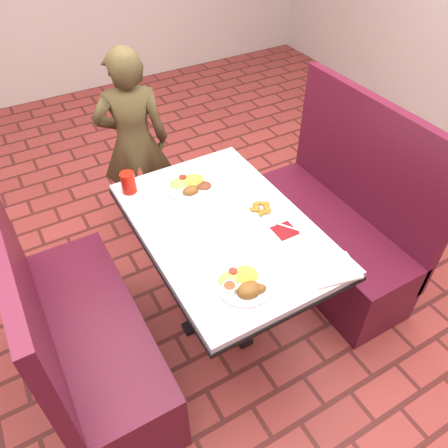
{
  "coord_description": "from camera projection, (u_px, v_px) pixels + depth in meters",
  "views": [
    {
      "loc": [
        -0.81,
        -1.42,
        2.24
      ],
      "look_at": [
        0.0,
        0.0,
        0.75
      ],
      "focal_mm": 35.0,
      "sensor_mm": 36.0,
      "label": 1
    }
  ],
  "objects": [
    {
      "name": "paper_napkin",
      "position": [
        333.0,
        270.0,
        1.97
      ],
      "size": [
        0.25,
        0.21,
        0.01
      ],
      "primitive_type": "cube",
      "rotation": [
        0.0,
        0.0,
        -0.22
      ],
      "color": "silver",
      "rests_on": "dining_table"
    },
    {
      "name": "fork_utensil",
      "position": [
        249.0,
        287.0,
        1.89
      ],
      "size": [
        0.09,
        0.15,
        0.0
      ],
      "primitive_type": "cube",
      "rotation": [
        0.0,
        0.0,
        -0.51
      ],
      "color": "silver",
      "rests_on": "dining_table"
    },
    {
      "name": "knife_utensil",
      "position": [
        240.0,
        273.0,
        1.95
      ],
      "size": [
        0.08,
        0.14,
        0.0
      ],
      "primitive_type": "cube",
      "rotation": [
        0.0,
        0.0,
        0.46
      ],
      "color": "silver",
      "rests_on": "dining_table"
    },
    {
      "name": "red_tumbler",
      "position": [
        128.0,
        183.0,
        2.37
      ],
      "size": [
        0.08,
        0.08,
        0.12
      ],
      "primitive_type": "cylinder",
      "color": "red",
      "rests_on": "dining_table"
    },
    {
      "name": "diner_person",
      "position": [
        134.0,
        143.0,
        2.94
      ],
      "size": [
        0.55,
        0.43,
        1.32
      ],
      "primitive_type": "imported",
      "rotation": [
        0.0,
        0.0,
        2.88
      ],
      "color": "brown",
      "rests_on": "ground"
    },
    {
      "name": "plantain_plate",
      "position": [
        261.0,
        209.0,
        2.28
      ],
      "size": [
        0.18,
        0.18,
        0.03
      ],
      "rotation": [
        0.0,
        0.0,
        0.01
      ],
      "color": "white",
      "rests_on": "dining_table"
    },
    {
      "name": "lettuce_shreds",
      "position": [
        225.0,
        215.0,
        2.26
      ],
      "size": [
        0.28,
        0.32,
        0.0
      ],
      "primitive_type": null,
      "color": "#83B749",
      "rests_on": "dining_table"
    },
    {
      "name": "booth_bench_right",
      "position": [
        332.0,
        231.0,
        2.79
      ],
      "size": [
        0.47,
        1.2,
        1.17
      ],
      "color": "#581428",
      "rests_on": "ground"
    },
    {
      "name": "spoon_utensil",
      "position": [
        288.0,
        227.0,
        2.19
      ],
      "size": [
        0.08,
        0.11,
        0.0
      ],
      "primitive_type": "cube",
      "rotation": [
        0.0,
        0.0,
        0.6
      ],
      "color": "silver",
      "rests_on": "dining_table"
    },
    {
      "name": "booth_bench_left",
      "position": [
        87.0,
        338.0,
        2.2
      ],
      "size": [
        0.47,
        1.2,
        1.17
      ],
      "color": "#581428",
      "rests_on": "ground"
    },
    {
      "name": "far_dinner_plate",
      "position": [
        191.0,
        184.0,
        2.42
      ],
      "size": [
        0.28,
        0.28,
        0.07
      ],
      "rotation": [
        0.0,
        0.0,
        0.22
      ],
      "color": "white",
      "rests_on": "dining_table"
    },
    {
      "name": "maroon_napkin",
      "position": [
        285.0,
        231.0,
        2.17
      ],
      "size": [
        0.11,
        0.11,
        0.0
      ],
      "primitive_type": "cube",
      "rotation": [
        0.0,
        0.0,
        -0.02
      ],
      "color": "maroon",
      "rests_on": "dining_table"
    },
    {
      "name": "dining_table",
      "position": [
        224.0,
        238.0,
        2.27
      ],
      "size": [
        0.81,
        1.21,
        0.75
      ],
      "color": "silver",
      "rests_on": "ground"
    },
    {
      "name": "near_dinner_plate",
      "position": [
        244.0,
        281.0,
        1.89
      ],
      "size": [
        0.26,
        0.26,
        0.08
      ],
      "rotation": [
        0.0,
        0.0,
        0.08
      ],
      "color": "white",
      "rests_on": "dining_table"
    }
  ]
}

